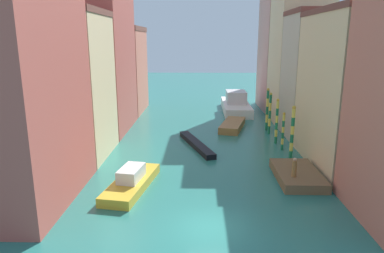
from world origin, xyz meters
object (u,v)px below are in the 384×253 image
mooring_pole_0 (292,132)px  motorboat_0 (233,125)px  mooring_pole_4 (267,109)px  vaporetto_white (236,104)px  mooring_pole_1 (283,131)px  mooring_pole_3 (270,113)px  mooring_pole_2 (277,121)px  person_on_dock (294,168)px  gondola_black (196,144)px  waterfront_dock (297,175)px  motorboat_1 (132,181)px

mooring_pole_0 → motorboat_0: bearing=111.0°
mooring_pole_4 → vaporetto_white: (-2.64, 11.81, -1.58)m
mooring_pole_1 → mooring_pole_3: (-0.13, 6.36, 0.53)m
mooring_pole_1 → mooring_pole_3: bearing=91.2°
mooring_pole_3 → vaporetto_white: bearing=101.1°
mooring_pole_1 → mooring_pole_2: 2.38m
mooring_pole_3 → motorboat_0: 5.21m
person_on_dock → mooring_pole_0: bearing=77.9°
mooring_pole_0 → gondola_black: 9.95m
gondola_black → waterfront_dock: bearing=-46.6°
mooring_pole_3 → motorboat_0: (-4.11, 2.41, -2.10)m
motorboat_0 → motorboat_1: size_ratio=0.97×
mooring_pole_2 → motorboat_0: size_ratio=0.67×
waterfront_dock → mooring_pole_3: (0.38, 14.10, 2.16)m
person_on_dock → gondola_black: person_on_dock is taller
mooring_pole_0 → mooring_pole_3: bearing=92.0°
waterfront_dock → person_on_dock: 1.76m
mooring_pole_0 → vaporetto_white: (-2.96, 22.60, -1.51)m
mooring_pole_0 → motorboat_0: (-4.43, 11.53, -2.18)m
mooring_pole_3 → motorboat_1: bearing=-129.7°
mooring_pole_3 → motorboat_0: mooring_pole_3 is taller
waterfront_dock → mooring_pole_4: bearing=88.6°
person_on_dock → gondola_black: size_ratio=0.17×
motorboat_1 → gondola_black: bearing=66.1°
mooring_pole_1 → mooring_pole_0: bearing=-86.0°
gondola_black → mooring_pole_1: bearing=-6.4°
mooring_pole_4 → motorboat_0: bearing=169.7°
mooring_pole_4 → vaporetto_white: size_ratio=0.43×
mooring_pole_4 → waterfront_dock: bearing=-91.4°
waterfront_dock → motorboat_0: size_ratio=0.82×
mooring_pole_0 → mooring_pole_2: mooring_pole_0 is taller
mooring_pole_2 → mooring_pole_4: bearing=89.6°
mooring_pole_1 → motorboat_1: mooring_pole_1 is taller
vaporetto_white → motorboat_1: 31.49m
person_on_dock → gondola_black: bearing=127.3°
mooring_pole_2 → mooring_pole_3: (0.04, 4.04, 0.03)m
motorboat_0 → motorboat_1: bearing=-116.5°
mooring_pole_2 → mooring_pole_4: 5.72m
mooring_pole_4 → mooring_pole_1: bearing=-89.1°
gondola_black → motorboat_0: size_ratio=1.23×
vaporetto_white → motorboat_0: 11.19m
mooring_pole_2 → mooring_pole_3: 4.04m
waterfront_dock → gondola_black: (-8.23, 8.71, -0.10)m
mooring_pole_1 → mooring_pole_2: size_ratio=0.80×
waterfront_dock → mooring_pole_2: bearing=88.0°
mooring_pole_2 → vaporetto_white: (-2.60, 17.53, -1.40)m
motorboat_0 → waterfront_dock: bearing=-77.3°
mooring_pole_0 → vaporetto_white: 22.84m
person_on_dock → mooring_pole_4: size_ratio=0.29×
mooring_pole_3 → mooring_pole_4: size_ratio=0.94×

